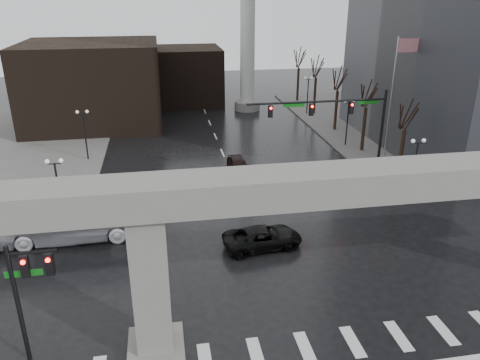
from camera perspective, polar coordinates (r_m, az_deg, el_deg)
The scene contains 23 objects.
ground at distance 24.63m, azimuth 7.23°, elevation -18.08°, with size 160.00×160.00×0.00m, color black.
sidewalk_ne at distance 64.61m, azimuth 20.45°, elevation 6.75°, with size 28.00×36.00×0.15m, color #62605E.
elevated_guideway at distance 21.27m, azimuth 11.39°, elevation -3.24°, with size 48.00×2.60×8.70m.
building_far_left at distance 61.31m, azimuth -17.43°, elevation 11.10°, with size 16.00×14.00×10.00m, color black.
building_far_mid at distance 70.93m, azimuth -6.55°, elevation 12.54°, with size 10.00×10.00×8.00m, color black.
smokestack at distance 64.99m, azimuth 0.94°, elevation 20.08°, with size 3.60×3.60×30.00m.
signal_mast_arm at distance 40.85m, azimuth 12.26°, elevation 7.55°, with size 12.12×0.43×8.00m.
signal_left_pole at distance 22.65m, azimuth -24.50°, elevation -11.43°, with size 2.30×0.30×6.00m.
flagpole_assembly at distance 45.95m, azimuth 18.41°, elevation 10.72°, with size 2.06×0.12×12.00m.
lamp_right_0 at distance 39.36m, azimuth 20.63°, elevation 2.45°, with size 1.22×0.32×5.11m.
lamp_right_1 at distance 51.34m, azimuth 13.03°, elevation 7.76°, with size 1.22×0.32×5.11m.
lamp_right_2 at distance 64.14m, azimuth 8.29°, elevation 10.94°, with size 1.22×0.32×5.11m.
lamp_left_0 at distance 34.95m, azimuth -21.39°, elevation -0.11°, with size 1.22×0.32×5.11m.
lamp_left_1 at distance 48.04m, azimuth -18.48°, elevation 6.19°, with size 1.22×0.32×5.11m.
lamp_left_2 at distance 61.53m, azimuth -16.80°, elevation 9.75°, with size 1.22×0.32×5.11m.
tree_right_0 at distance 43.36m, azimuth 19.14°, elevation 3.47°, with size 1.09×1.58×7.50m.
tree_right_1 at distance 50.15m, azimuth 14.91°, elevation 6.50°, with size 1.09×1.61×7.67m.
tree_right_2 at distance 57.26m, azimuth 11.68°, elevation 8.77°, with size 1.10×1.63×7.85m.
tree_right_3 at distance 64.58m, azimuth 9.15°, elevation 10.52°, with size 1.11×1.66×8.02m.
tree_right_4 at distance 72.04m, azimuth 7.11°, elevation 11.89°, with size 1.12×1.69×8.19m.
pickup_truck at distance 30.97m, azimuth 2.80°, elevation -7.04°, with size 2.41×5.22×1.45m, color black.
city_bus at distance 33.67m, azimuth -20.57°, elevation -3.96°, with size 3.02×12.90×3.59m, color silver.
far_car at distance 43.11m, azimuth -0.22°, elevation 1.78°, with size 1.80×4.46×1.52m, color black.
Camera 1 is at (-6.07, -17.81, 15.90)m, focal length 35.00 mm.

